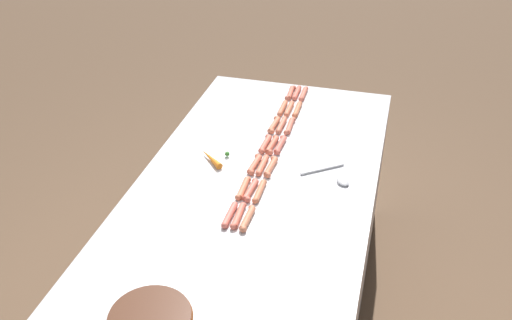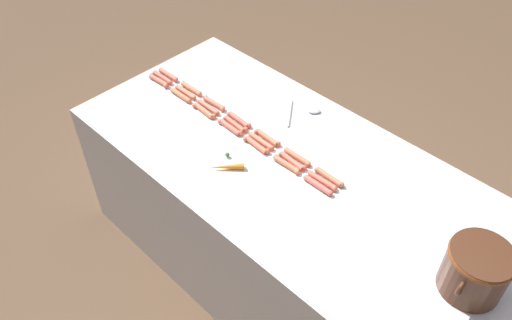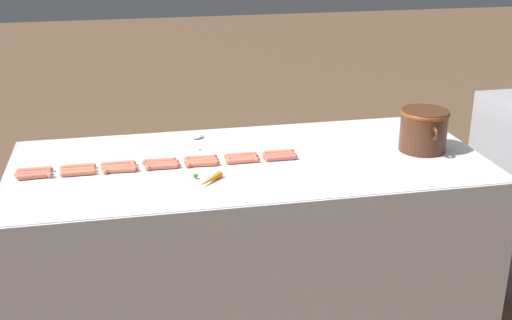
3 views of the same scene
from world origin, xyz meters
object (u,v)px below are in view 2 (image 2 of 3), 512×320
hot_dog_5 (297,157)px  serving_spoon (306,112)px  hot_dog_6 (329,177)px  hot_dog_8 (186,92)px  hot_dog_19 (286,164)px  hot_dog_17 (230,127)px  bean_pot (476,269)px  carrot (226,166)px  hot_dog_7 (163,77)px  hot_dog_1 (191,89)px  hot_dog_11 (262,141)px  hot_dog_9 (209,107)px  hot_dog_20 (318,185)px  hot_dog_2 (214,103)px  hot_dog_10 (235,124)px  hot_dog_4 (267,138)px  hot_dog_3 (239,120)px  hot_dog_13 (322,181)px  hot_dog_0 (168,75)px  hot_dog_14 (159,81)px  hot_dog_18 (256,145)px  hot_dog_15 (181,95)px  hot_dog_16 (204,111)px

hot_dog_5 → serving_spoon: bearing=-146.7°
hot_dog_6 → hot_dog_8: same height
hot_dog_19 → hot_dog_17: bearing=-90.0°
bean_pot → carrot: size_ratio=2.10×
hot_dog_7 → hot_dog_8: bearing=90.5°
hot_dog_8 → hot_dog_19: 0.79m
hot_dog_7 → carrot: size_ratio=1.15×
hot_dog_1 → hot_dog_11: 0.59m
hot_dog_1 → hot_dog_5: size_ratio=1.00×
hot_dog_9 → hot_dog_20: 0.79m
hot_dog_20 → carrot: size_ratio=1.15×
hot_dog_2 → hot_dog_19: 0.60m
hot_dog_19 → hot_dog_9: bearing=-93.6°
hot_dog_6 → carrot: bearing=-54.1°
hot_dog_2 → hot_dog_9: (0.04, 0.00, 0.00)m
hot_dog_10 → hot_dog_4: bearing=101.1°
hot_dog_5 → hot_dog_20: same height
hot_dog_7 → carrot: bearing=72.9°
hot_dog_3 → hot_dog_11: size_ratio=1.00×
hot_dog_1 → hot_dog_4: (0.00, 0.59, 0.00)m
carrot → hot_dog_4: bearing=-179.5°
hot_dog_1 → hot_dog_4: 0.59m
hot_dog_5 → hot_dog_19: bearing=-2.1°
hot_dog_8 → bean_pot: (0.04, 1.73, 0.11)m
hot_dog_1 → carrot: 0.66m
hot_dog_5 → hot_dog_13: 0.19m
hot_dog_1 → hot_dog_4: same height
hot_dog_1 → hot_dog_17: (0.08, 0.40, 0.00)m
hot_dog_8 → hot_dog_6: bearing=92.2°
hot_dog_13 → hot_dog_0: bearing=-91.9°
hot_dog_1 → carrot: size_ratio=1.15×
hot_dog_5 → hot_dog_17: 0.40m
carrot → hot_dog_14: bearing=-105.0°
hot_dog_18 → hot_dog_7: bearing=-92.7°
hot_dog_4 → hot_dog_13: bearing=84.0°
hot_dog_4 → hot_dog_15: same height
hot_dog_20 → bean_pot: 0.76m
hot_dog_16 → serving_spoon: bearing=134.2°
hot_dog_11 → carrot: carrot is taller
hot_dog_2 → hot_dog_4: size_ratio=1.00×
hot_dog_8 → hot_dog_15: 0.04m
bean_pot → hot_dog_14: bearing=-90.1°
hot_dog_6 → serving_spoon: bearing=-127.4°
bean_pot → hot_dog_3: bearing=-93.3°
hot_dog_10 → bean_pot: size_ratio=0.55×
hot_dog_11 → hot_dog_16: bearing=-84.0°
hot_dog_15 → hot_dog_18: (0.00, 0.58, 0.00)m
hot_dog_7 → hot_dog_11: size_ratio=1.00×
carrot → hot_dog_16: bearing=-117.8°
hot_dog_9 → carrot: 0.47m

